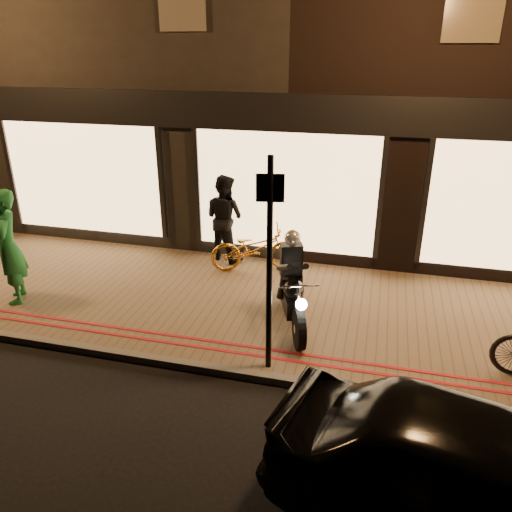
{
  "coord_description": "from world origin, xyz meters",
  "views": [
    {
      "loc": [
        1.84,
        -5.51,
        4.33
      ],
      "look_at": [
        -0.06,
        1.84,
        1.1
      ],
      "focal_mm": 35.0,
      "sensor_mm": 36.0,
      "label": 1
    }
  ],
  "objects_px": {
    "motorcycle": "(292,290)",
    "person_green": "(8,247)",
    "sign_post": "(269,258)",
    "bicycle_gold": "(255,248)",
    "parked_car": "(490,486)"
  },
  "relations": [
    {
      "from": "bicycle_gold",
      "to": "parked_car",
      "type": "distance_m",
      "value": 6.28
    },
    {
      "from": "motorcycle",
      "to": "parked_car",
      "type": "xyz_separation_m",
      "value": [
        2.41,
        -3.28,
        -0.04
      ]
    },
    {
      "from": "motorcycle",
      "to": "parked_car",
      "type": "relative_size",
      "value": 0.45
    },
    {
      "from": "parked_car",
      "to": "bicycle_gold",
      "type": "bearing_deg",
      "value": 47.76
    },
    {
      "from": "sign_post",
      "to": "bicycle_gold",
      "type": "distance_m",
      "value": 3.51
    },
    {
      "from": "motorcycle",
      "to": "person_green",
      "type": "bearing_deg",
      "value": 164.85
    },
    {
      "from": "motorcycle",
      "to": "person_green",
      "type": "xyz_separation_m",
      "value": [
        -4.88,
        -0.4,
        0.4
      ]
    },
    {
      "from": "sign_post",
      "to": "bicycle_gold",
      "type": "bearing_deg",
      "value": 107.92
    },
    {
      "from": "motorcycle",
      "to": "bicycle_gold",
      "type": "height_order",
      "value": "motorcycle"
    },
    {
      "from": "bicycle_gold",
      "to": "parked_car",
      "type": "bearing_deg",
      "value": -166.57
    },
    {
      "from": "sign_post",
      "to": "person_green",
      "type": "distance_m",
      "value": 4.9
    },
    {
      "from": "bicycle_gold",
      "to": "parked_car",
      "type": "xyz_separation_m",
      "value": [
        3.53,
        -5.19,
        0.12
      ]
    },
    {
      "from": "motorcycle",
      "to": "person_green",
      "type": "height_order",
      "value": "person_green"
    },
    {
      "from": "sign_post",
      "to": "bicycle_gold",
      "type": "height_order",
      "value": "sign_post"
    },
    {
      "from": "motorcycle",
      "to": "parked_car",
      "type": "height_order",
      "value": "motorcycle"
    }
  ]
}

